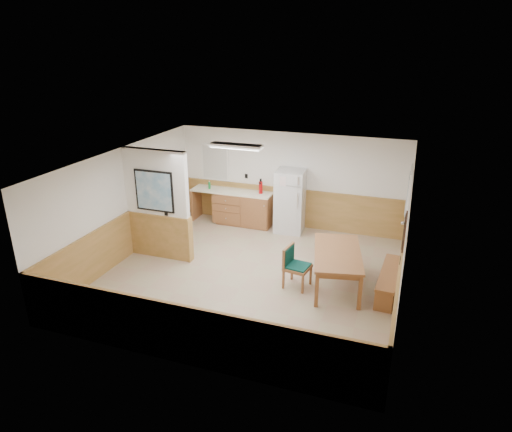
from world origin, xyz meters
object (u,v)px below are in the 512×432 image
at_px(fire_extinguisher, 261,187).
at_px(soap_bottle, 209,185).
at_px(dining_table, 337,256).
at_px(dining_chair, 293,263).
at_px(refrigerator, 290,201).
at_px(dining_bench, 390,276).

distance_m(fire_extinguisher, soap_bottle, 1.44).
relative_size(dining_table, soap_bottle, 10.23).
height_order(dining_chair, soap_bottle, soap_bottle).
relative_size(refrigerator, soap_bottle, 8.49).
xyz_separation_m(fire_extinguisher, soap_bottle, (-1.43, -0.08, -0.08)).
bearing_deg(dining_chair, dining_bench, 20.36).
relative_size(refrigerator, dining_chair, 1.91).
bearing_deg(dining_table, refrigerator, 111.86).
relative_size(dining_chair, fire_extinguisher, 2.16).
distance_m(refrigerator, fire_extinguisher, 0.87).
height_order(refrigerator, fire_extinguisher, refrigerator).
xyz_separation_m(dining_table, soap_bottle, (-3.91, 2.46, 0.34)).
xyz_separation_m(refrigerator, fire_extinguisher, (-0.83, 0.09, 0.26)).
height_order(dining_bench, dining_chair, dining_chair).
relative_size(dining_table, dining_chair, 2.30).
xyz_separation_m(refrigerator, dining_chair, (0.83, -2.73, -0.32)).
bearing_deg(dining_bench, fire_extinguisher, 148.16).
relative_size(dining_bench, dining_chair, 1.91).
bearing_deg(dining_table, dining_bench, -7.41).
bearing_deg(soap_bottle, dining_table, -32.16).
relative_size(fire_extinguisher, soap_bottle, 2.06).
height_order(dining_chair, fire_extinguisher, fire_extinguisher).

